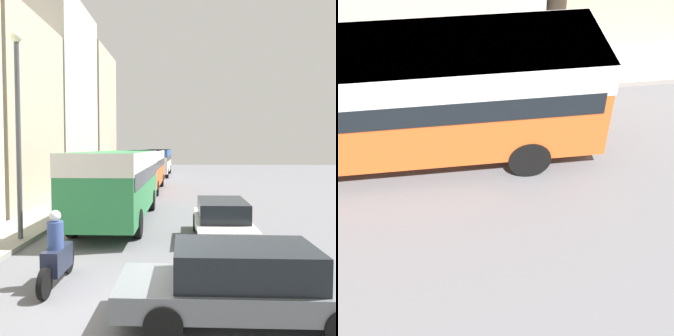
# 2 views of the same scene
# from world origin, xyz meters

# --- Properties ---
(ground_plane) EXTENTS (120.00, 120.00, 0.00)m
(ground_plane) POSITION_xyz_m (0.00, 0.00, 0.00)
(ground_plane) COLOR slate
(building_far_terrace) EXTENTS (5.33, 8.48, 13.22)m
(building_far_terrace) POSITION_xyz_m (-8.87, 19.60, 6.61)
(building_far_terrace) COLOR beige
(building_far_terrace) RESTS_ON ground_plane
(building_end_row) EXTENTS (5.87, 7.97, 12.15)m
(building_end_row) POSITION_xyz_m (-9.13, 28.45, 6.08)
(building_end_row) COLOR #BCAD93
(building_end_row) RESTS_ON ground_plane
(bus_lead) EXTENTS (2.55, 9.24, 2.95)m
(bus_lead) POSITION_xyz_m (-1.75, 8.44, 1.92)
(bus_lead) COLOR #2D8447
(bus_lead) RESTS_ON ground_plane
(bus_following) EXTENTS (2.62, 9.32, 2.89)m
(bus_following) POSITION_xyz_m (-1.96, 19.61, 1.89)
(bus_following) COLOR #EA5B23
(bus_following) RESTS_ON ground_plane
(bus_third_in_line) EXTENTS (2.55, 11.12, 2.87)m
(bus_third_in_line) POSITION_xyz_m (-1.86, 34.01, 1.88)
(bus_third_in_line) COLOR silver
(bus_third_in_line) RESTS_ON ground_plane
(motorcycle_behind_lead) EXTENTS (0.38, 2.24, 1.73)m
(motorcycle_behind_lead) POSITION_xyz_m (-1.89, 1.09, 0.68)
(motorcycle_behind_lead) COLOR #1E2338
(motorcycle_behind_lead) RESTS_ON ground_plane
(car_crossing) EXTENTS (4.52, 1.89, 1.39)m
(car_crossing) POSITION_xyz_m (2.05, -0.50, 0.73)
(car_crossing) COLOR slate
(car_crossing) RESTS_ON ground_plane
(car_far_curb) EXTENTS (1.85, 4.51, 1.36)m
(car_far_curb) POSITION_xyz_m (2.25, 5.35, 0.72)
(car_far_curb) COLOR silver
(car_far_curb) RESTS_ON ground_plane
(lamp_post) EXTENTS (0.36, 0.36, 6.65)m
(lamp_post) POSITION_xyz_m (-4.35, 4.73, 4.05)
(lamp_post) COLOR #47474C
(lamp_post) RESTS_ON sidewalk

